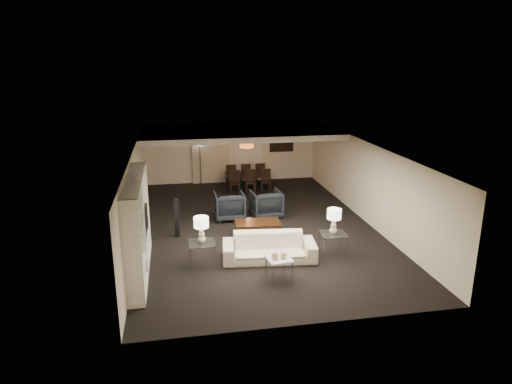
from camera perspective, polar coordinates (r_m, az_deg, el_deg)
The scene contains 35 objects.
floor at distance 14.09m, azimuth 0.00°, elevation -4.30°, with size 11.00×11.00×0.00m, color black.
ceiling at distance 13.41m, azimuth 0.00°, elevation 5.75°, with size 7.00×11.00×0.02m, color silver.
wall_back at distance 18.99m, azimuth -3.04°, elevation 5.03°, with size 7.00×0.02×2.50m, color beige.
wall_front at distance 8.68m, azimuth 6.72°, elevation -9.13°, with size 7.00×0.02×2.50m, color beige.
wall_left at distance 13.53m, azimuth -14.73°, elevation -0.15°, with size 0.02×11.00×2.50m, color beige.
wall_right at distance 14.72m, azimuth 13.52°, elevation 1.26°, with size 0.02×11.00×2.50m, color beige.
ceiling_soffit at distance 16.84m, azimuth -2.19°, elevation 7.56°, with size 7.00×4.00×0.20m, color silver.
curtains at distance 18.83m, azimuth -5.73°, elevation 4.72°, with size 1.50×0.12×2.40m, color beige.
door at distance 19.10m, azimuth -0.93°, elevation 4.51°, with size 0.90×0.05×2.10m, color silver.
painting at distance 19.27m, azimuth 3.20°, elevation 6.10°, with size 0.95×0.04×0.65m, color #142D38.
media_unit at distance 11.07m, azimuth -14.58°, elevation -4.23°, with size 0.38×3.40×2.35m, color white, non-canonical shape.
pendant_light at distance 16.96m, azimuth -1.17°, elevation 5.99°, with size 0.52×0.52×0.24m, color #D8591E.
sofa at distance 11.69m, azimuth 1.66°, elevation -6.94°, with size 2.35×0.92×0.69m, color beige.
coffee_table at distance 13.19m, azimuth 0.19°, elevation -4.69°, with size 1.29×0.75×0.46m, color black, non-canonical shape.
armchair_left at distance 14.62m, azimuth -3.36°, elevation -1.73°, with size 0.94×0.96×0.88m, color black.
armchair_right at distance 14.80m, azimuth 1.25°, elevation -1.47°, with size 0.94×0.96×0.88m, color black.
side_table_left at distance 11.50m, azimuth -6.73°, elevation -7.70°, with size 0.65×0.65×0.60m, color white, non-canonical shape.
side_table_right at distance 12.16m, azimuth 9.56°, elevation -6.46°, with size 0.65×0.65×0.60m, color white, non-canonical shape.
table_lamp_left at distance 11.26m, azimuth -6.84°, elevation -4.75°, with size 0.37×0.37×0.67m, color beige, non-canonical shape.
table_lamp_right at distance 11.93m, azimuth 9.71°, elevation -3.64°, with size 0.37×0.37×0.67m, color beige, non-canonical shape.
marble_table at distance 10.75m, azimuth 2.90°, elevation -9.58°, with size 0.54×0.54×0.54m, color white, non-canonical shape.
gold_gourd_a at distance 10.58m, azimuth 2.39°, elevation -7.90°, with size 0.17×0.17×0.17m, color #EDBA7D.
gold_gourd_b at distance 10.63m, azimuth 3.46°, elevation -7.86°, with size 0.15×0.15×0.15m, color tan.
television at distance 11.58m, azimuth -14.25°, elevation -3.77°, with size 0.15×1.16×0.67m, color black.
vase_blue at distance 10.07m, azimuth -14.95°, elevation -6.51°, with size 0.17×0.17×0.18m, color #2629A4.
vase_amber at distance 10.38m, azimuth -14.96°, elevation -2.93°, with size 0.15×0.15×0.16m, color #C38741.
floor_speaker at distance 13.29m, azimuth -9.87°, elevation -3.20°, with size 0.13×0.13×1.16m, color black.
dining_table at distance 18.02m, azimuth -1.05°, elevation 1.34°, with size 1.72×0.96×0.60m, color black.
chair_nl at distance 17.28m, azimuth -2.66°, elevation 1.17°, with size 0.42×0.42×0.90m, color black, non-canonical shape.
chair_nm at distance 17.37m, azimuth -0.70°, elevation 1.26°, with size 0.42×0.42×0.90m, color black, non-canonical shape.
chair_nr at distance 17.48m, azimuth 1.24°, elevation 1.36°, with size 0.42×0.42×0.90m, color black, non-canonical shape.
chair_fl at distance 18.53m, azimuth -3.22°, elevation 2.20°, with size 0.42×0.42×0.90m, color black, non-canonical shape.
chair_fm at distance 18.61m, azimuth -1.39°, elevation 2.29°, with size 0.42×0.42×0.90m, color black, non-canonical shape.
chair_fr at distance 18.71m, azimuth 0.43°, elevation 2.37°, with size 0.42×0.42×0.90m, color black, non-canonical shape.
floor_lamp at distance 18.64m, azimuth -6.98°, elevation 3.74°, with size 0.27×0.27×1.88m, color black, non-canonical shape.
Camera 1 is at (-2.40, -12.96, 4.96)m, focal length 32.00 mm.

